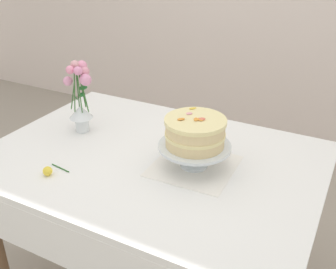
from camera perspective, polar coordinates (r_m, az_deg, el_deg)
dining_table at (r=1.70m, az=-2.68°, el=-6.03°), size 1.40×1.00×0.74m
linen_napkin at (r=1.60m, az=3.79°, el=-4.59°), size 0.33×0.33×0.00m
cake_stand at (r=1.56m, az=3.88°, el=-2.03°), size 0.29×0.29×0.10m
layer_cake at (r=1.52m, az=3.97°, el=0.38°), size 0.24×0.24×0.12m
flower_vase at (r=1.86m, az=-12.62°, el=5.12°), size 0.14×0.12×0.34m
fallen_rose at (r=1.60m, az=-17.03°, el=-5.08°), size 0.10×0.09×0.04m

